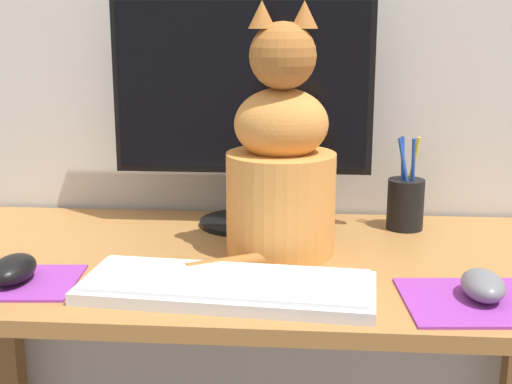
# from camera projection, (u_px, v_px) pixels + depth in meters

# --- Properties ---
(desk) EXTENTS (1.17, 0.57, 0.73)m
(desk) POSITION_uv_depth(u_px,v_px,m) (244.00, 323.00, 1.24)
(desk) COLOR #A87038
(desk) RESTS_ON ground_plane
(monitor) EXTENTS (0.49, 0.17, 0.44)m
(monitor) POSITION_uv_depth(u_px,v_px,m) (242.00, 100.00, 1.34)
(monitor) COLOR black
(monitor) RESTS_ON desk
(keyboard) EXTENTS (0.44, 0.20, 0.02)m
(keyboard) POSITION_uv_depth(u_px,v_px,m) (227.00, 286.00, 1.05)
(keyboard) COLOR silver
(keyboard) RESTS_ON desk
(mousepad_left) EXTENTS (0.18, 0.16, 0.00)m
(mousepad_left) POSITION_uv_depth(u_px,v_px,m) (21.00, 282.00, 1.09)
(mousepad_left) COLOR purple
(mousepad_left) RESTS_ON desk
(mousepad_right) EXTENTS (0.22, 0.20, 0.00)m
(mousepad_right) POSITION_uv_depth(u_px,v_px,m) (476.00, 302.00, 1.02)
(mousepad_right) COLOR purple
(mousepad_right) RESTS_ON desk
(computer_mouse_left) EXTENTS (0.06, 0.10, 0.04)m
(computer_mouse_left) POSITION_uv_depth(u_px,v_px,m) (13.00, 269.00, 1.08)
(computer_mouse_left) COLOR black
(computer_mouse_left) RESTS_ON mousepad_left
(computer_mouse_right) EXTENTS (0.06, 0.10, 0.04)m
(computer_mouse_right) POSITION_uv_depth(u_px,v_px,m) (483.00, 285.00, 1.02)
(computer_mouse_right) COLOR slate
(computer_mouse_right) RESTS_ON mousepad_right
(cat) EXTENTS (0.25, 0.26, 0.42)m
(cat) POSITION_uv_depth(u_px,v_px,m) (281.00, 164.00, 1.20)
(cat) COLOR #D6893D
(cat) RESTS_ON desk
(pen_cup) EXTENTS (0.07, 0.07, 0.18)m
(pen_cup) POSITION_uv_depth(u_px,v_px,m) (406.00, 203.00, 1.36)
(pen_cup) COLOR black
(pen_cup) RESTS_ON desk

